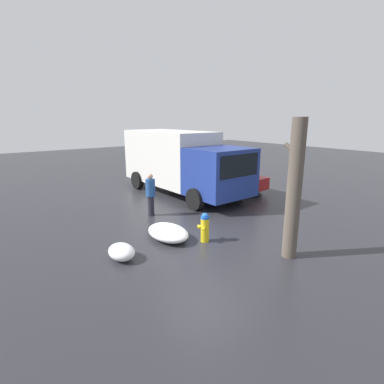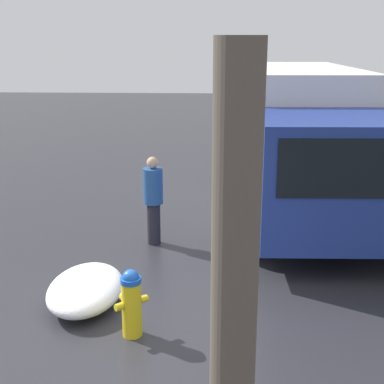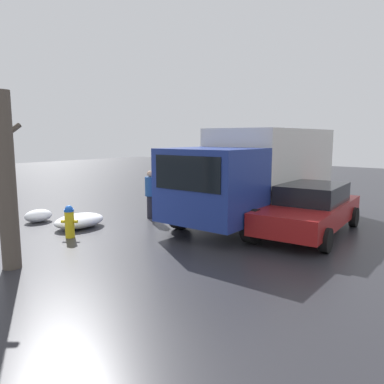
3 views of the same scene
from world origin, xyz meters
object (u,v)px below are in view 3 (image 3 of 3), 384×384
at_px(fire_hydrant, 70,221).
at_px(pedestrian, 150,192).
at_px(delivery_truck, 260,171).
at_px(parked_car, 310,208).
at_px(tree_trunk, 6,181).

relative_size(fire_hydrant, pedestrian, 0.55).
height_order(delivery_truck, parked_car, delivery_truck).
relative_size(tree_trunk, parked_car, 0.77).
bearing_deg(tree_trunk, parked_car, -28.36).
bearing_deg(pedestrian, parked_car, -29.37).
xyz_separation_m(fire_hydrant, parked_car, (4.66, -4.85, 0.26)).
distance_m(tree_trunk, parked_car, 7.79).
bearing_deg(tree_trunk, delivery_truck, -12.60).
xyz_separation_m(fire_hydrant, tree_trunk, (-2.13, -1.18, 1.37)).
bearing_deg(fire_hydrant, pedestrian, -36.89).
bearing_deg(pedestrian, delivery_truck, -10.16).
bearing_deg(fire_hydrant, delivery_truck, -66.41).
xyz_separation_m(delivery_truck, parked_car, (-0.62, -2.01, -0.90)).
xyz_separation_m(tree_trunk, delivery_truck, (7.41, -1.65, -0.21)).
relative_size(fire_hydrant, parked_car, 0.19).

